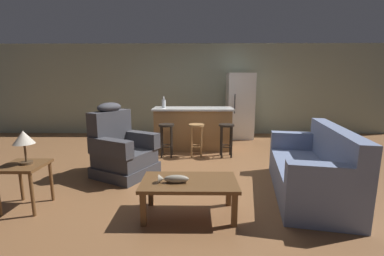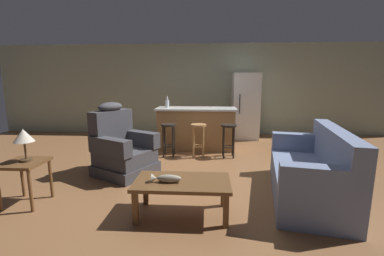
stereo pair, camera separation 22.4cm
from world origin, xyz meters
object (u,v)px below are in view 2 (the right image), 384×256
object	(u,v)px
refrigerator	(245,106)
kitchen_island	(196,128)
table_lamp	(24,137)
bar_stool_left	(169,134)
coffee_table	(182,185)
bar_stool_middle	(198,134)
recliner_near_lamp	(122,149)
bottle_tall_green	(167,103)
fish_figurine	(166,179)
end_table	(24,169)
bar_stool_right	(229,135)
couch	(312,172)

from	to	relation	value
refrigerator	kitchen_island	bearing A→B (deg)	-136.60
table_lamp	bar_stool_left	distance (m)	2.68
coffee_table	bar_stool_middle	bearing A→B (deg)	87.67
recliner_near_lamp	bottle_tall_green	bearing A→B (deg)	100.70
fish_figurine	end_table	world-z (taller)	end_table
recliner_near_lamp	refrigerator	size ratio (longest dim) A/B	0.68
coffee_table	bottle_tall_green	bearing A→B (deg)	102.04
bar_stool_right	kitchen_island	bearing A→B (deg)	137.66
refrigerator	couch	bearing A→B (deg)	-83.76
bar_stool_left	bar_stool_right	distance (m)	1.23
coffee_table	bar_stool_middle	xyz separation A→B (m)	(0.10, 2.38, 0.11)
coffee_table	couch	distance (m)	1.79
refrigerator	bottle_tall_green	distance (m)	2.29
recliner_near_lamp	bottle_tall_green	xyz separation A→B (m)	(0.52, 1.66, 0.63)
fish_figurine	recliner_near_lamp	bearing A→B (deg)	125.38
fish_figurine	bottle_tall_green	distance (m)	3.14
bottle_tall_green	coffee_table	bearing A→B (deg)	-77.96
recliner_near_lamp	bottle_tall_green	world-z (taller)	bottle_tall_green
couch	bar_stool_left	bearing A→B (deg)	-27.89
fish_figurine	recliner_near_lamp	world-z (taller)	recliner_near_lamp
fish_figurine	kitchen_island	bearing A→B (deg)	86.32
bar_stool_right	refrigerator	world-z (taller)	refrigerator
fish_figurine	end_table	bearing A→B (deg)	173.49
couch	end_table	bearing A→B (deg)	18.04
kitchen_island	bottle_tall_green	distance (m)	0.87
refrigerator	bar_stool_middle	bearing A→B (deg)	-123.12
bar_stool_left	coffee_table	bearing A→B (deg)	-77.69
fish_figurine	bar_stool_middle	bearing A→B (deg)	83.63
table_lamp	bar_stool_middle	bearing A→B (deg)	47.04
bar_stool_middle	bottle_tall_green	bearing A→B (deg)	140.46
fish_figurine	couch	size ratio (longest dim) A/B	0.17
coffee_table	recliner_near_lamp	xyz separation A→B (m)	(-1.16, 1.33, 0.06)
recliner_near_lamp	bar_stool_right	xyz separation A→B (m)	(1.88, 1.05, 0.05)
kitchen_island	bottle_tall_green	bearing A→B (deg)	-177.93
bottle_tall_green	kitchen_island	bearing A→B (deg)	2.07
bar_stool_middle	refrigerator	bearing A→B (deg)	56.88
coffee_table	bar_stool_right	bearing A→B (deg)	73.33
fish_figurine	bottle_tall_green	size ratio (longest dim) A/B	1.30
couch	table_lamp	bearing A→B (deg)	17.89
bar_stool_middle	refrigerator	size ratio (longest dim) A/B	0.39
end_table	bar_stool_left	distance (m)	2.68
table_lamp	kitchen_island	distance (m)	3.50
recliner_near_lamp	bar_stool_left	world-z (taller)	recliner_near_lamp
fish_figurine	bar_stool_left	bearing A→B (deg)	98.01
recliner_near_lamp	end_table	world-z (taller)	recliner_near_lamp
end_table	refrigerator	size ratio (longest dim) A/B	0.32
couch	end_table	size ratio (longest dim) A/B	3.62
fish_figurine	couch	bearing A→B (deg)	19.15
bar_stool_left	couch	bearing A→B (deg)	-39.15
recliner_near_lamp	coffee_table	bearing A→B (deg)	-20.57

